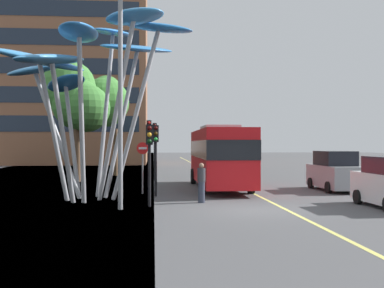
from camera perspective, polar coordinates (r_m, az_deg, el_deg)
ground at (r=18.23m, az=5.19°, el=-8.04°), size 120.00×240.00×0.10m
red_bus at (r=26.67m, az=3.32°, el=-1.24°), size 2.84×10.25×3.51m
leaf_sculpture at (r=22.17m, az=-12.06°, el=10.05°), size 9.30×9.63×8.76m
traffic_light_kerb_near at (r=18.92m, az=-5.14°, el=-0.37°), size 0.28×0.42×3.27m
traffic_light_kerb_far at (r=22.53m, az=-4.39°, el=-0.09°), size 0.28×0.42×3.39m
traffic_light_island_mid at (r=27.07m, az=-5.19°, el=0.59°), size 0.28×0.42×3.85m
traffic_light_opposite at (r=31.88m, az=-4.51°, el=0.57°), size 0.28×0.42×3.90m
car_parked_mid at (r=26.61m, az=16.80°, el=-3.25°), size 1.95×4.36×2.12m
street_lamp at (r=18.52m, az=-7.76°, el=9.17°), size 1.42×0.44×8.75m
tree_pavement_near at (r=33.22m, az=-14.03°, el=5.59°), size 4.77×4.54×8.25m
tree_pavement_far at (r=38.03m, az=-10.52°, el=5.11°), size 3.84×4.71×7.99m
pedestrian at (r=20.24m, az=1.14°, el=-4.67°), size 0.34×0.34×1.69m
no_entry_sign at (r=23.87m, az=-5.95°, el=-1.87°), size 0.60×0.12×2.59m
backdrop_building at (r=64.85m, az=-17.19°, el=8.16°), size 26.08×13.71×23.42m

